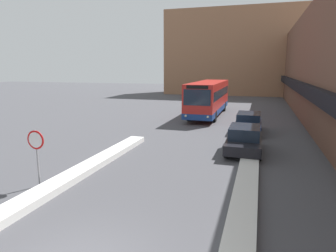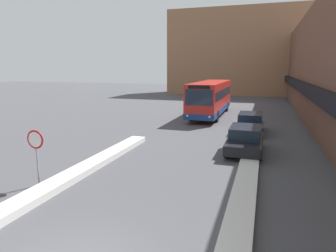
# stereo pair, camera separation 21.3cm
# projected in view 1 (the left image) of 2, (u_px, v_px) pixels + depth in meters

# --- Properties ---
(building_row_right) EXTENTS (5.50, 60.00, 10.01)m
(building_row_right) POSITION_uv_depth(u_px,v_px,m) (336.00, 65.00, 25.69)
(building_row_right) COLOR brown
(building_row_right) RESTS_ON ground_plane
(building_backdrop_far) EXTENTS (26.00, 8.00, 14.73)m
(building_backdrop_far) POSITION_uv_depth(u_px,v_px,m) (240.00, 53.00, 53.41)
(building_backdrop_far) COLOR #996B4C
(building_backdrop_far) RESTS_ON ground_plane
(snow_bank_left) EXTENTS (0.90, 13.28, 0.30)m
(snow_bank_left) POSITION_uv_depth(u_px,v_px,m) (80.00, 172.00, 13.39)
(snow_bank_left) COLOR silver
(snow_bank_left) RESTS_ON ground_plane
(snow_bank_right) EXTENTS (0.90, 14.93, 0.25)m
(snow_bank_right) POSITION_uv_depth(u_px,v_px,m) (245.00, 192.00, 11.23)
(snow_bank_right) COLOR silver
(snow_bank_right) RESTS_ON ground_plane
(city_bus) EXTENTS (2.61, 11.67, 3.37)m
(city_bus) POSITION_uv_depth(u_px,v_px,m) (209.00, 97.00, 29.89)
(city_bus) COLOR red
(city_bus) RESTS_ON ground_plane
(parked_car_front) EXTENTS (1.93, 4.34, 1.47)m
(parked_car_front) POSITION_uv_depth(u_px,v_px,m) (244.00, 139.00, 16.99)
(parked_car_front) COLOR black
(parked_car_front) RESTS_ON ground_plane
(parked_car_middle) EXTENTS (1.89, 4.47, 1.45)m
(parked_car_middle) POSITION_uv_depth(u_px,v_px,m) (248.00, 123.00, 22.16)
(parked_car_middle) COLOR navy
(parked_car_middle) RESTS_ON ground_plane
(stop_sign) EXTENTS (0.76, 0.08, 2.32)m
(stop_sign) POSITION_uv_depth(u_px,v_px,m) (36.00, 146.00, 11.80)
(stop_sign) COLOR gray
(stop_sign) RESTS_ON ground_plane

